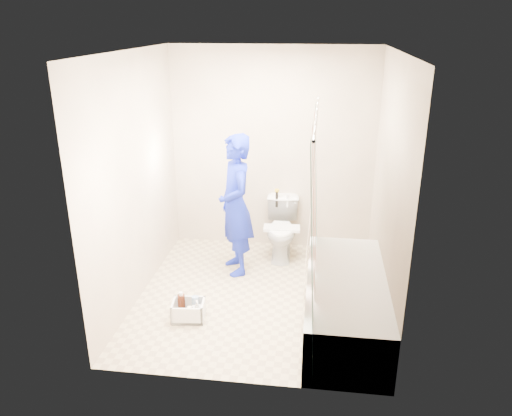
# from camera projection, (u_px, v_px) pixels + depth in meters

# --- Properties ---
(floor) EXTENTS (2.60, 2.60, 0.00)m
(floor) POSITION_uv_depth(u_px,v_px,m) (258.00, 296.00, 5.10)
(floor) COLOR tan
(floor) RESTS_ON ground
(ceiling) EXTENTS (2.40, 2.60, 0.02)m
(ceiling) POSITION_uv_depth(u_px,v_px,m) (259.00, 51.00, 4.25)
(ceiling) COLOR silver
(ceiling) RESTS_ON wall_back
(wall_back) EXTENTS (2.40, 0.02, 2.40)m
(wall_back) POSITION_uv_depth(u_px,v_px,m) (272.00, 151.00, 5.88)
(wall_back) COLOR #C2B195
(wall_back) RESTS_ON ground
(wall_front) EXTENTS (2.40, 0.02, 2.40)m
(wall_front) POSITION_uv_depth(u_px,v_px,m) (234.00, 243.00, 3.47)
(wall_front) COLOR #C2B195
(wall_front) RESTS_ON ground
(wall_left) EXTENTS (0.02, 2.60, 2.40)m
(wall_left) POSITION_uv_depth(u_px,v_px,m) (135.00, 180.00, 4.82)
(wall_left) COLOR #C2B195
(wall_left) RESTS_ON ground
(wall_right) EXTENTS (0.02, 2.60, 2.40)m
(wall_right) POSITION_uv_depth(u_px,v_px,m) (389.00, 190.00, 4.52)
(wall_right) COLOR #C2B195
(wall_right) RESTS_ON ground
(bathtub) EXTENTS (0.70, 1.75, 0.50)m
(bathtub) POSITION_uv_depth(u_px,v_px,m) (345.00, 301.00, 4.51)
(bathtub) COLOR white
(bathtub) RESTS_ON ground
(curtain_rod) EXTENTS (0.02, 1.90, 0.02)m
(curtain_rod) POSITION_uv_depth(u_px,v_px,m) (317.00, 114.00, 3.95)
(curtain_rod) COLOR silver
(curtain_rod) RESTS_ON wall_back
(shower_curtain) EXTENTS (0.06, 1.75, 1.80)m
(shower_curtain) POSITION_uv_depth(u_px,v_px,m) (312.00, 223.00, 4.28)
(shower_curtain) COLOR white
(shower_curtain) RESTS_ON curtain_rod
(toilet) EXTENTS (0.41, 0.68, 0.68)m
(toilet) POSITION_uv_depth(u_px,v_px,m) (282.00, 229.00, 5.86)
(toilet) COLOR white
(toilet) RESTS_ON ground
(tank_lid) EXTENTS (0.43, 0.20, 0.03)m
(tank_lid) POSITION_uv_depth(u_px,v_px,m) (282.00, 228.00, 5.74)
(tank_lid) COLOR silver
(tank_lid) RESTS_ON toilet
(tank_internals) EXTENTS (0.17, 0.05, 0.22)m
(tank_internals) POSITION_uv_depth(u_px,v_px,m) (280.00, 198.00, 5.92)
(tank_internals) COLOR black
(tank_internals) RESTS_ON toilet
(plumber) EXTENTS (0.58, 0.67, 1.55)m
(plumber) POSITION_uv_depth(u_px,v_px,m) (236.00, 205.00, 5.36)
(plumber) COLOR #0F329D
(plumber) RESTS_ON ground
(cleaning_caddy) EXTENTS (0.32, 0.27, 0.23)m
(cleaning_caddy) POSITION_uv_depth(u_px,v_px,m) (189.00, 311.00, 4.69)
(cleaning_caddy) COLOR silver
(cleaning_caddy) RESTS_ON ground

